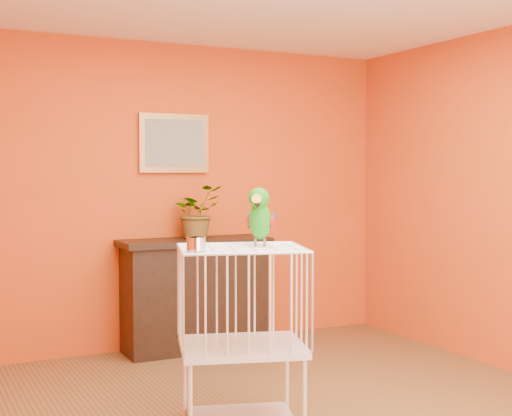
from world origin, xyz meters
TOP-DOWN VIEW (x-y plane):
  - room_shell at (0.00, 0.00)m, footprint 4.50×4.50m
  - console_cabinet at (0.11, 2.03)m, footprint 1.27×0.46m
  - potted_plant at (0.13, 2.02)m, footprint 0.51×0.55m
  - framed_picture at (0.00, 2.22)m, footprint 0.62×0.04m
  - birdcage at (-0.36, 0.11)m, footprint 0.83×0.72m
  - feed_cup at (-0.67, 0.03)m, footprint 0.10×0.10m
  - parrot at (-0.25, 0.11)m, footprint 0.24×0.28m

SIDE VIEW (x-z plane):
  - console_cabinet at x=0.11m, z-range 0.00..0.95m
  - birdcage at x=-0.36m, z-range 0.02..1.10m
  - potted_plant at x=0.13m, z-range 0.94..1.30m
  - feed_cup at x=-0.67m, z-range 1.08..1.16m
  - parrot at x=-0.25m, z-range 1.08..1.42m
  - room_shell at x=0.00m, z-range -0.67..3.83m
  - framed_picture at x=0.00m, z-range 1.50..2.00m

